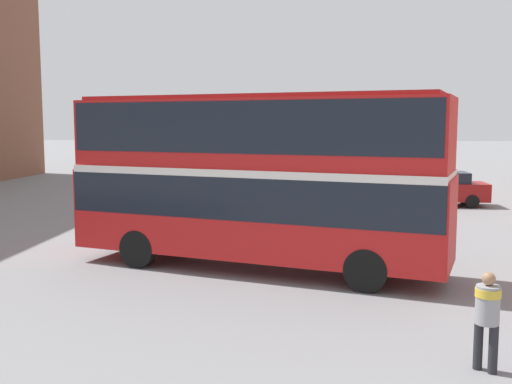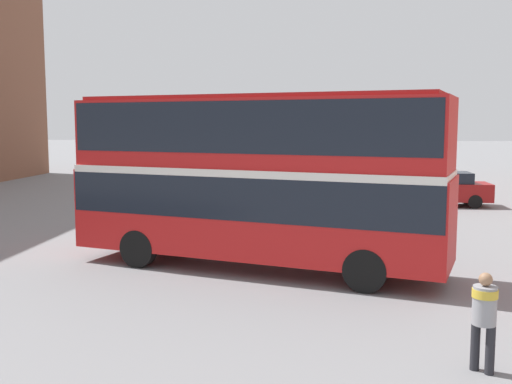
% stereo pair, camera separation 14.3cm
% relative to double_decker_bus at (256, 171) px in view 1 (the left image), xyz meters
% --- Properties ---
extents(ground_plane, '(240.00, 240.00, 0.00)m').
position_rel_double_decker_bus_xyz_m(ground_plane, '(1.37, -0.03, -2.68)').
color(ground_plane, slate).
extents(double_decker_bus, '(10.40, 5.42, 4.66)m').
position_rel_double_decker_bus_xyz_m(double_decker_bus, '(0.00, 0.00, 0.00)').
color(double_decker_bus, red).
rests_on(double_decker_bus, ground_plane).
extents(pedestrian_foreground, '(0.56, 0.56, 1.62)m').
position_rel_double_decker_bus_xyz_m(pedestrian_foreground, '(4.22, -6.43, -1.69)').
color(pedestrian_foreground, '#232328').
rests_on(pedestrian_foreground, ground_plane).
extents(parked_car_kerb_near, '(4.47, 1.88, 1.62)m').
position_rel_double_decker_bus_xyz_m(parked_car_kerb_near, '(7.67, 13.22, -1.86)').
color(parked_car_kerb_near, maroon).
rests_on(parked_car_kerb_near, ground_plane).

